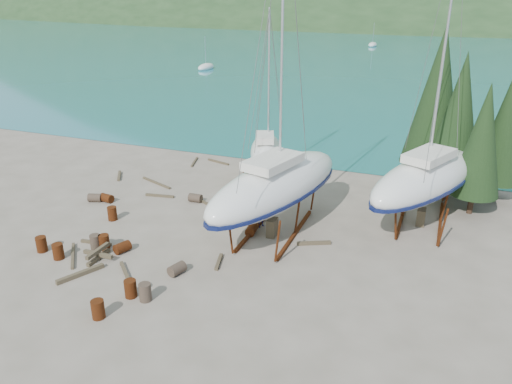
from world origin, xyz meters
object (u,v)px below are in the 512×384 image
(large_sailboat_near, at_px, (276,185))
(worker, at_px, (261,215))
(large_sailboat_far, at_px, (427,177))
(small_sailboat_shore, at_px, (266,151))

(large_sailboat_near, relative_size, worker, 11.93)
(large_sailboat_far, relative_size, worker, 11.37)
(large_sailboat_far, bearing_deg, large_sailboat_near, -125.57)
(large_sailboat_far, relative_size, small_sailboat_shore, 1.46)
(large_sailboat_far, xyz_separation_m, worker, (-9.11, -4.33, -2.15))
(large_sailboat_far, xyz_separation_m, small_sailboat_shore, (-11.84, 4.04, -0.90))
(small_sailboat_shore, distance_m, worker, 8.89)
(large_sailboat_near, xyz_separation_m, large_sailboat_far, (8.05, 4.73, -0.10))
(small_sailboat_shore, relative_size, worker, 7.82)
(large_sailboat_near, distance_m, large_sailboat_far, 9.33)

